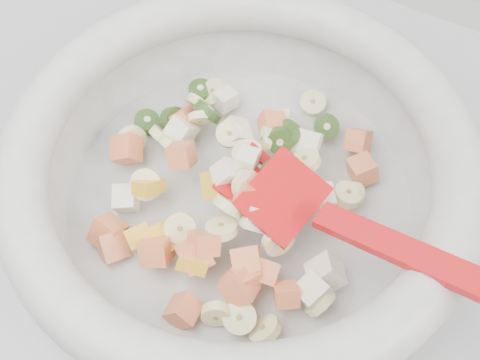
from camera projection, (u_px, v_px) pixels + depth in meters
The scene contains 1 object.
mixing_bowl at pixel (240, 173), 0.49m from camera, with size 0.47×0.39×0.14m.
Camera 1 is at (0.02, 1.17, 1.37)m, focal length 45.00 mm.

